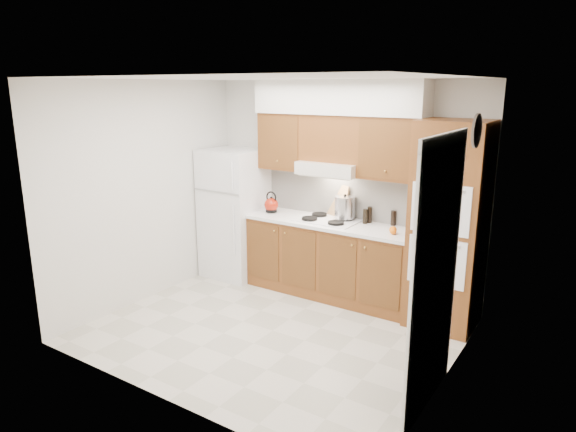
# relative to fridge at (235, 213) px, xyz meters

# --- Properties ---
(floor) EXTENTS (3.60, 3.60, 0.00)m
(floor) POSITION_rel_fridge_xyz_m (1.41, -1.14, -0.86)
(floor) COLOR beige
(floor) RESTS_ON ground
(ceiling) EXTENTS (3.60, 3.60, 0.00)m
(ceiling) POSITION_rel_fridge_xyz_m (1.41, -1.14, 1.74)
(ceiling) COLOR white
(ceiling) RESTS_ON wall_back
(wall_back) EXTENTS (3.60, 0.02, 2.60)m
(wall_back) POSITION_rel_fridge_xyz_m (1.41, 0.36, 0.44)
(wall_back) COLOR silver
(wall_back) RESTS_ON floor
(wall_left) EXTENTS (0.02, 3.00, 2.60)m
(wall_left) POSITION_rel_fridge_xyz_m (-0.40, -1.14, 0.44)
(wall_left) COLOR silver
(wall_left) RESTS_ON floor
(wall_right) EXTENTS (0.02, 3.00, 2.60)m
(wall_right) POSITION_rel_fridge_xyz_m (3.21, -1.14, 0.44)
(wall_right) COLOR silver
(wall_right) RESTS_ON floor
(fridge) EXTENTS (0.75, 0.72, 1.72)m
(fridge) POSITION_rel_fridge_xyz_m (0.00, 0.00, 0.00)
(fridge) COLOR white
(fridge) RESTS_ON floor
(base_cabinets) EXTENTS (2.11, 0.60, 0.90)m
(base_cabinets) POSITION_rel_fridge_xyz_m (1.43, 0.06, -0.41)
(base_cabinets) COLOR brown
(base_cabinets) RESTS_ON floor
(countertop) EXTENTS (2.13, 0.62, 0.04)m
(countertop) POSITION_rel_fridge_xyz_m (1.43, 0.05, 0.06)
(countertop) COLOR white
(countertop) RESTS_ON base_cabinets
(backsplash) EXTENTS (2.11, 0.03, 0.56)m
(backsplash) POSITION_rel_fridge_xyz_m (1.43, 0.34, 0.36)
(backsplash) COLOR white
(backsplash) RESTS_ON countertop
(oven_cabinet) EXTENTS (0.70, 0.65, 2.20)m
(oven_cabinet) POSITION_rel_fridge_xyz_m (2.85, 0.03, 0.24)
(oven_cabinet) COLOR brown
(oven_cabinet) RESTS_ON floor
(upper_cab_left) EXTENTS (0.63, 0.33, 0.70)m
(upper_cab_left) POSITION_rel_fridge_xyz_m (0.69, 0.19, 0.99)
(upper_cab_left) COLOR brown
(upper_cab_left) RESTS_ON wall_back
(upper_cab_right) EXTENTS (0.73, 0.33, 0.70)m
(upper_cab_right) POSITION_rel_fridge_xyz_m (2.12, 0.19, 0.99)
(upper_cab_right) COLOR brown
(upper_cab_right) RESTS_ON wall_back
(range_hood) EXTENTS (0.75, 0.45, 0.15)m
(range_hood) POSITION_rel_fridge_xyz_m (1.38, 0.13, 0.71)
(range_hood) COLOR silver
(range_hood) RESTS_ON wall_back
(upper_cab_over_hood) EXTENTS (0.75, 0.33, 0.55)m
(upper_cab_over_hood) POSITION_rel_fridge_xyz_m (1.38, 0.19, 1.06)
(upper_cab_over_hood) COLOR brown
(upper_cab_over_hood) RESTS_ON range_hood
(soffit) EXTENTS (2.13, 0.36, 0.40)m
(soffit) POSITION_rel_fridge_xyz_m (1.43, 0.18, 1.54)
(soffit) COLOR silver
(soffit) RESTS_ON wall_back
(cooktop) EXTENTS (0.74, 0.50, 0.01)m
(cooktop) POSITION_rel_fridge_xyz_m (1.38, 0.07, 0.09)
(cooktop) COLOR white
(cooktop) RESTS_ON countertop
(doorway) EXTENTS (0.02, 0.90, 2.10)m
(doorway) POSITION_rel_fridge_xyz_m (3.19, -1.49, 0.19)
(doorway) COLOR black
(doorway) RESTS_ON floor
(wall_clock) EXTENTS (0.02, 0.30, 0.30)m
(wall_clock) POSITION_rel_fridge_xyz_m (3.19, -0.59, 1.29)
(wall_clock) COLOR #3F3833
(wall_clock) RESTS_ON wall_right
(kettle) EXTENTS (0.21, 0.21, 0.18)m
(kettle) POSITION_rel_fridge_xyz_m (0.57, 0.04, 0.18)
(kettle) COLOR #9C1C0B
(kettle) RESTS_ON countertop
(cutting_board) EXTENTS (0.32, 0.22, 0.41)m
(cutting_board) POSITION_rel_fridge_xyz_m (1.39, 0.31, 0.28)
(cutting_board) COLOR tan
(cutting_board) RESTS_ON countertop
(stock_pot) EXTENTS (0.30, 0.30, 0.26)m
(stock_pot) POSITION_rel_fridge_xyz_m (1.54, 0.21, 0.24)
(stock_pot) COLOR #BCBBC0
(stock_pot) RESTS_ON cooktop
(condiment_a) EXTENTS (0.07, 0.07, 0.19)m
(condiment_a) POSITION_rel_fridge_xyz_m (1.84, 0.27, 0.18)
(condiment_a) COLOR black
(condiment_a) RESTS_ON countertop
(condiment_b) EXTENTS (0.07, 0.07, 0.18)m
(condiment_b) POSITION_rel_fridge_xyz_m (1.82, 0.20, 0.17)
(condiment_b) COLOR black
(condiment_b) RESTS_ON countertop
(condiment_c) EXTENTS (0.08, 0.08, 0.17)m
(condiment_c) POSITION_rel_fridge_xyz_m (2.13, 0.31, 0.17)
(condiment_c) COLOR black
(condiment_c) RESTS_ON countertop
(orange_near) EXTENTS (0.10, 0.10, 0.08)m
(orange_near) POSITION_rel_fridge_xyz_m (2.26, -0.02, 0.12)
(orange_near) COLOR orange
(orange_near) RESTS_ON countertop
(orange_far) EXTENTS (0.08, 0.08, 0.07)m
(orange_far) POSITION_rel_fridge_xyz_m (2.27, -0.05, 0.12)
(orange_far) COLOR orange
(orange_far) RESTS_ON countertop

